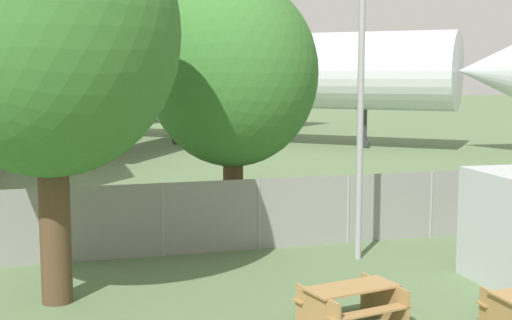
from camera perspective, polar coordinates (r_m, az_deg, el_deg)
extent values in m
cylinder|color=gray|center=(18.11, -15.48, -5.07)|extent=(0.07, 0.07, 1.89)
cylinder|color=gray|center=(18.30, -7.46, -4.75)|extent=(0.07, 0.07, 1.89)
cylinder|color=gray|center=(18.84, 0.24, -4.35)|extent=(0.07, 0.07, 1.89)
cylinder|color=gray|center=(19.69, 7.38, -3.91)|extent=(0.07, 0.07, 1.89)
cylinder|color=gray|center=(20.82, 13.84, -3.46)|extent=(0.07, 0.07, 1.89)
cylinder|color=gray|center=(22.18, 19.56, -3.02)|extent=(0.07, 0.07, 1.89)
cube|color=gray|center=(19.69, 7.38, -3.91)|extent=(56.00, 0.01, 1.89)
cylinder|color=silver|center=(48.04, -3.09, 7.13)|extent=(27.06, 23.74, 4.75)
cone|color=silver|center=(42.98, 19.03, 6.76)|extent=(6.69, 6.69, 4.75)
cone|color=silver|center=(58.88, -19.58, 6.72)|extent=(7.30, 7.09, 4.27)
cube|color=silver|center=(57.23, -0.19, 6.41)|extent=(13.40, 12.70, 0.30)
cylinder|color=#939399|center=(55.51, -1.48, 5.13)|extent=(4.65, 4.38, 2.14)
cube|color=silver|center=(40.76, -11.13, 6.02)|extent=(11.17, 14.28, 0.30)
cylinder|color=#939399|center=(42.78, -9.93, 4.45)|extent=(4.65, 4.38, 2.14)
cube|color=silver|center=(55.96, -16.31, 7.33)|extent=(9.62, 10.45, 0.20)
cylinder|color=#2D2D33|center=(44.50, 8.71, 2.48)|extent=(0.24, 0.24, 2.36)
cylinder|color=#2D2D33|center=(44.58, 8.69, 1.32)|extent=(0.62, 0.59, 0.56)
cylinder|color=#2D2D33|center=(51.41, -3.18, 3.15)|extent=(0.24, 0.24, 2.36)
cylinder|color=#2D2D33|center=(51.48, -3.17, 2.15)|extent=(0.62, 0.59, 0.56)
cylinder|color=#2D2D33|center=(46.42, -6.39, 2.70)|extent=(0.24, 0.24, 2.36)
cylinder|color=#2D2D33|center=(46.50, -6.37, 1.60)|extent=(0.62, 0.59, 0.56)
cube|color=#A37A47|center=(13.56, 19.20, -11.84)|extent=(0.07, 1.40, 0.74)
cube|color=#A37A47|center=(13.40, 7.68, -10.06)|extent=(1.83, 1.10, 0.04)
cube|color=#A37A47|center=(13.93, 6.28, -10.66)|extent=(1.73, 0.64, 0.04)
cube|color=#A37A47|center=(13.07, 9.13, -11.92)|extent=(1.73, 0.64, 0.04)
cube|color=#A37A47|center=(13.95, 10.21, -11.01)|extent=(0.36, 1.38, 0.74)
cube|color=#A37A47|center=(13.11, 4.92, -12.11)|extent=(0.36, 1.38, 0.74)
cylinder|color=brown|center=(19.72, -1.84, -2.67)|extent=(0.56, 0.56, 2.68)
ellipsoid|color=#38702D|center=(19.43, -1.88, 7.00)|extent=(4.65, 4.65, 5.11)
cylinder|color=#4C3823|center=(14.97, -15.78, -4.97)|extent=(0.62, 0.62, 3.24)
ellipsoid|color=#38702D|center=(14.67, -16.29, 9.78)|extent=(5.18, 5.18, 5.70)
cylinder|color=#99999E|center=(17.69, 8.36, 4.29)|extent=(0.16, 0.16, 7.68)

